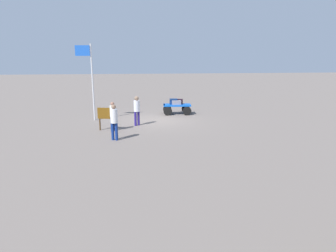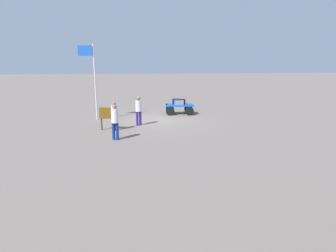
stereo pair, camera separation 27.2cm
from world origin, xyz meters
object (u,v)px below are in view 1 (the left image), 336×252
signboard (106,115)px  flagpole (90,75)px  worker_supervisor (113,115)px  luggage_cart (177,107)px  suitcase_grey (179,101)px  worker_trailing (137,108)px  suitcase_maroon (176,103)px  suitcase_dark (173,102)px  worker_lead (114,120)px

signboard → flagpole: bearing=-69.4°
worker_supervisor → signboard: 0.39m
luggage_cart → suitcase_grey: size_ratio=3.15×
flagpole → signboard: size_ratio=3.77×
worker_trailing → signboard: bearing=30.6°
suitcase_maroon → flagpole: flagpole is taller
luggage_cart → suitcase_maroon: size_ratio=3.17×
suitcase_maroon → suitcase_dark: size_ratio=1.12×
worker_lead → worker_supervisor: worker_lead is taller
worker_lead → signboard: bearing=-75.7°
worker_supervisor → flagpole: flagpole is taller
luggage_cart → worker_lead: size_ratio=1.17×
suitcase_grey → worker_lead: size_ratio=0.37×
worker_supervisor → suitcase_dark: bearing=-131.8°
suitcase_maroon → worker_trailing: size_ratio=0.37×
worker_trailing → flagpole: bearing=-34.6°
suitcase_grey → flagpole: bearing=16.0°
suitcase_maroon → suitcase_dark: (0.18, -0.21, 0.05)m
worker_trailing → signboard: 1.98m
suitcase_grey → flagpole: size_ratio=0.14×
suitcase_grey → worker_lead: worker_lead is taller
worker_lead → worker_supervisor: size_ratio=1.09×
suitcase_maroon → flagpole: size_ratio=0.14×
worker_supervisor → signboard: size_ratio=1.26×
worker_trailing → worker_lead: bearing=69.0°
suitcase_grey → worker_supervisor: size_ratio=0.41×
suitcase_dark → worker_trailing: (2.70, 3.37, 0.13)m
worker_trailing → flagpole: 3.87m
luggage_cart → signboard: signboard is taller
worker_trailing → worker_supervisor: size_ratio=1.09×
luggage_cart → worker_trailing: worker_trailing is taller
worker_lead → flagpole: flagpole is taller
worker_supervisor → signboard: bearing=-19.4°
suitcase_dark → flagpole: bearing=14.7°
suitcase_grey → suitcase_dark: size_ratio=1.12×
worker_lead → signboard: (0.52, -2.05, -0.18)m
suitcase_grey → suitcase_maroon: 0.52m
worker_lead → worker_trailing: worker_lead is taller
suitcase_maroon → worker_trailing: 4.27m
suitcase_maroon → worker_trailing: bearing=47.7°
flagpole → luggage_cart: bearing=-166.7°
worker_trailing → luggage_cart: bearing=-131.7°
suitcase_maroon → flagpole: (5.67, 1.23, 2.05)m
luggage_cart → flagpole: 6.34m
luggage_cart → worker_supervisor: size_ratio=1.28×
suitcase_dark → worker_trailing: worker_trailing is taller
suitcase_grey → worker_trailing: 4.77m
worker_lead → flagpole: size_ratio=0.37×
luggage_cart → signboard: 6.30m
luggage_cart → flagpole: bearing=13.3°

